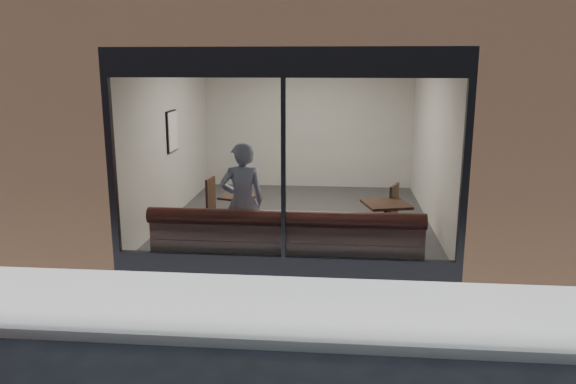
# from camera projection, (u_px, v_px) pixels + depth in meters

# --- Properties ---
(ground) EXTENTS (120.00, 120.00, 0.00)m
(ground) POSITION_uv_depth(u_px,v_px,m) (265.00, 346.00, 6.08)
(ground) COLOR black
(ground) RESTS_ON ground
(sidewalk_near) EXTENTS (40.00, 2.00, 0.01)m
(sidewalk_near) POSITION_uv_depth(u_px,v_px,m) (275.00, 306.00, 7.05)
(sidewalk_near) COLOR gray
(sidewalk_near) RESTS_ON ground
(kerb_near) EXTENTS (40.00, 0.10, 0.12)m
(kerb_near) POSITION_uv_depth(u_px,v_px,m) (264.00, 343.00, 6.02)
(kerb_near) COLOR gray
(kerb_near) RESTS_ON ground
(host_building_pier_left) EXTENTS (2.50, 12.00, 3.20)m
(host_building_pier_left) POSITION_uv_depth(u_px,v_px,m) (156.00, 120.00, 13.82)
(host_building_pier_left) COLOR brown
(host_building_pier_left) RESTS_ON ground
(host_building_pier_right) EXTENTS (2.50, 12.00, 3.20)m
(host_building_pier_right) POSITION_uv_depth(u_px,v_px,m) (468.00, 123.00, 13.14)
(host_building_pier_right) COLOR brown
(host_building_pier_right) RESTS_ON ground
(host_building_backfill) EXTENTS (5.00, 6.00, 3.20)m
(host_building_backfill) POSITION_uv_depth(u_px,v_px,m) (314.00, 111.00, 16.39)
(host_building_backfill) COLOR brown
(host_building_backfill) RESTS_ON ground
(cafe_floor) EXTENTS (6.00, 6.00, 0.00)m
(cafe_floor) POSITION_uv_depth(u_px,v_px,m) (299.00, 219.00, 10.93)
(cafe_floor) COLOR #2D2D30
(cafe_floor) RESTS_ON ground
(cafe_ceiling) EXTENTS (6.00, 6.00, 0.00)m
(cafe_ceiling) POSITION_uv_depth(u_px,v_px,m) (300.00, 51.00, 10.21)
(cafe_ceiling) COLOR white
(cafe_ceiling) RESTS_ON host_building_upper
(cafe_wall_back) EXTENTS (5.00, 0.00, 5.00)m
(cafe_wall_back) POSITION_uv_depth(u_px,v_px,m) (308.00, 122.00, 13.47)
(cafe_wall_back) COLOR beige
(cafe_wall_back) RESTS_ON ground
(cafe_wall_left) EXTENTS (0.00, 6.00, 6.00)m
(cafe_wall_left) POSITION_uv_depth(u_px,v_px,m) (170.00, 137.00, 10.79)
(cafe_wall_left) COLOR beige
(cafe_wall_left) RESTS_ON ground
(cafe_wall_right) EXTENTS (0.00, 6.00, 6.00)m
(cafe_wall_right) POSITION_uv_depth(u_px,v_px,m) (434.00, 140.00, 10.35)
(cafe_wall_right) COLOR beige
(cafe_wall_right) RESTS_ON ground
(storefront_kick) EXTENTS (5.00, 0.10, 0.30)m
(storefront_kick) POSITION_uv_depth(u_px,v_px,m) (284.00, 266.00, 8.04)
(storefront_kick) COLOR black
(storefront_kick) RESTS_ON ground
(storefront_header) EXTENTS (5.00, 0.10, 0.40)m
(storefront_header) POSITION_uv_depth(u_px,v_px,m) (283.00, 62.00, 7.39)
(storefront_header) COLOR black
(storefront_header) RESTS_ON host_building_upper
(storefront_mullion) EXTENTS (0.06, 0.10, 2.50)m
(storefront_mullion) POSITION_uv_depth(u_px,v_px,m) (283.00, 170.00, 7.72)
(storefront_mullion) COLOR black
(storefront_mullion) RESTS_ON storefront_kick
(storefront_glass) EXTENTS (4.80, 0.00, 4.80)m
(storefront_glass) POSITION_uv_depth(u_px,v_px,m) (283.00, 171.00, 7.69)
(storefront_glass) COLOR white
(storefront_glass) RESTS_ON storefront_kick
(banquette) EXTENTS (4.00, 0.55, 0.45)m
(banquette) POSITION_uv_depth(u_px,v_px,m) (286.00, 252.00, 8.41)
(banquette) COLOR #381614
(banquette) RESTS_ON cafe_floor
(person) EXTENTS (0.78, 0.63, 1.84)m
(person) POSITION_uv_depth(u_px,v_px,m) (242.00, 202.00, 8.56)
(person) COLOR #8C9AC0
(person) RESTS_ON cafe_floor
(cafe_table_left) EXTENTS (0.68, 0.68, 0.03)m
(cafe_table_left) POSITION_uv_depth(u_px,v_px,m) (239.00, 197.00, 9.65)
(cafe_table_left) COLOR black
(cafe_table_left) RESTS_ON cafe_floor
(cafe_table_right) EXTENTS (0.84, 0.84, 0.04)m
(cafe_table_right) POSITION_uv_depth(u_px,v_px,m) (386.00, 204.00, 9.14)
(cafe_table_right) COLOR black
(cafe_table_right) RESTS_ON cafe_floor
(cafe_chair_left) EXTENTS (0.47, 0.47, 0.04)m
(cafe_chair_left) POSITION_uv_depth(u_px,v_px,m) (202.00, 215.00, 10.37)
(cafe_chair_left) COLOR black
(cafe_chair_left) RESTS_ON cafe_floor
(cafe_chair_right) EXTENTS (0.60, 0.60, 0.04)m
(cafe_chair_right) POSITION_uv_depth(u_px,v_px,m) (382.00, 223.00, 9.86)
(cafe_chair_right) COLOR black
(cafe_chair_right) RESTS_ON cafe_floor
(wall_poster) EXTENTS (0.02, 0.56, 0.74)m
(wall_poster) POSITION_uv_depth(u_px,v_px,m) (173.00, 131.00, 10.82)
(wall_poster) COLOR white
(wall_poster) RESTS_ON cafe_wall_left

